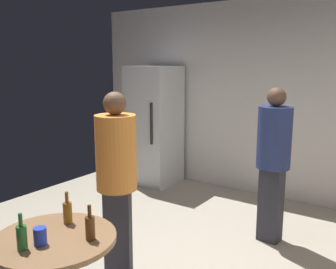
{
  "coord_description": "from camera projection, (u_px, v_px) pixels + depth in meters",
  "views": [
    {
      "loc": [
        1.94,
        -2.33,
        1.84
      ],
      "look_at": [
        -0.17,
        0.71,
        1.13
      ],
      "focal_mm": 39.84,
      "sensor_mm": 36.0,
      "label": 1
    }
  ],
  "objects": [
    {
      "name": "beer_bottle_brown",
      "position": [
        90.0,
        227.0,
        2.36
      ],
      "size": [
        0.06,
        0.06,
        0.23
      ],
      "color": "#593314",
      "rests_on": "foreground_table"
    },
    {
      "name": "person_in_orange_shirt",
      "position": [
        117.0,
        172.0,
        3.12
      ],
      "size": [
        0.47,
        0.47,
        1.62
      ],
      "rotation": [
        0.0,
        0.0,
        -1.04
      ],
      "color": "#2D2D38",
      "rests_on": "ground_plane"
    },
    {
      "name": "wall_back",
      "position": [
        256.0,
        99.0,
        5.18
      ],
      "size": [
        5.32,
        0.06,
        2.7
      ],
      "primitive_type": "cube",
      "color": "silver",
      "rests_on": "ground_plane"
    },
    {
      "name": "foreground_table",
      "position": [
        55.0,
        252.0,
        2.43
      ],
      "size": [
        0.8,
        0.8,
        0.73
      ],
      "color": "olive",
      "rests_on": "ground_plane"
    },
    {
      "name": "person_in_navy_shirt",
      "position": [
        273.0,
        154.0,
        3.78
      ],
      "size": [
        0.37,
        0.37,
        1.61
      ],
      "rotation": [
        0.0,
        0.0,
        -1.65
      ],
      "color": "#2D2D38",
      "rests_on": "ground_plane"
    },
    {
      "name": "refrigerator",
      "position": [
        154.0,
        125.0,
        5.73
      ],
      "size": [
        0.7,
        0.68,
        1.8
      ],
      "color": "silver",
      "rests_on": "ground_plane"
    },
    {
      "name": "beer_bottle_green",
      "position": [
        22.0,
        237.0,
        2.23
      ],
      "size": [
        0.06,
        0.06,
        0.23
      ],
      "color": "#26662D",
      "rests_on": "foreground_table"
    },
    {
      "name": "beer_bottle_amber",
      "position": [
        68.0,
        212.0,
        2.6
      ],
      "size": [
        0.06,
        0.06,
        0.23
      ],
      "color": "#8C5919",
      "rests_on": "foreground_table"
    },
    {
      "name": "plastic_cup_blue",
      "position": [
        40.0,
        236.0,
        2.3
      ],
      "size": [
        0.08,
        0.08,
        0.11
      ],
      "primitive_type": "cylinder",
      "color": "blue",
      "rests_on": "foreground_table"
    }
  ]
}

